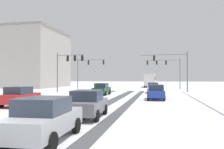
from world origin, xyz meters
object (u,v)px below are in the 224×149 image
object	(u,v)px
car_blue_third	(156,92)
office_building_far_left_block	(9,59)
car_red_fourth	(19,96)
car_grey_fifth	(88,104)
car_white_lead	(153,88)
car_dark_green_second	(102,89)
traffic_signal_far_right	(166,66)
bus_oncoming	(150,79)
traffic_signal_near_right	(173,64)
traffic_signal_far_left	(87,67)
car_silver_sixth	(45,119)
traffic_signal_near_left	(68,63)

from	to	relation	value
car_blue_third	office_building_far_left_block	distance (m)	47.40
car_red_fourth	car_grey_fifth	size ratio (longest dim) A/B	0.99
car_white_lead	car_dark_green_second	xyz separation A→B (m)	(-6.87, -5.65, 0.00)
traffic_signal_far_right	car_blue_third	world-z (taller)	traffic_signal_far_right
car_blue_third	bus_oncoming	size ratio (longest dim) A/B	0.38
car_dark_green_second	office_building_far_left_block	distance (m)	38.32
car_red_fourth	car_grey_fifth	world-z (taller)	same
traffic_signal_near_right	car_blue_third	xyz separation A→B (m)	(-2.69, -12.50, -3.69)
car_dark_green_second	office_building_far_left_block	size ratio (longest dim) A/B	0.15
bus_oncoming	car_grey_fifth	bearing A→B (deg)	-92.74
traffic_signal_far_left	bus_oncoming	world-z (taller)	traffic_signal_far_left
traffic_signal_near_right	car_silver_sixth	xyz separation A→B (m)	(-6.67, -29.87, -3.69)
car_grey_fifth	office_building_far_left_block	size ratio (longest dim) A/B	0.15
traffic_signal_near_right	car_red_fourth	distance (m)	25.02
traffic_signal_far_left	bus_oncoming	bearing A→B (deg)	48.91
bus_oncoming	office_building_far_left_block	bearing A→B (deg)	-169.29
car_grey_fifth	car_white_lead	bearing A→B (deg)	81.77
bus_oncoming	car_silver_sixth	bearing A→B (deg)	-92.58
car_grey_fifth	bus_oncoming	size ratio (longest dim) A/B	0.38
car_dark_green_second	car_grey_fifth	distance (m)	18.10
traffic_signal_far_left	car_red_fourth	distance (m)	28.96
traffic_signal_far_left	bus_oncoming	xyz separation A→B (m)	(12.54, 14.38, -2.64)
traffic_signal_far_left	car_red_fourth	bearing A→B (deg)	-83.92
office_building_far_left_block	traffic_signal_far_left	bearing A→B (deg)	-17.84
traffic_signal_far_right	office_building_far_left_block	xyz separation A→B (m)	(-39.61, 3.75, 2.39)
car_silver_sixth	bus_oncoming	xyz separation A→B (m)	(2.36, 52.26, 1.18)
traffic_signal_near_left	car_white_lead	bearing A→B (deg)	3.51
traffic_signal_near_left	office_building_far_left_block	world-z (taller)	office_building_far_left_block
traffic_signal_far_right	traffic_signal_near_left	xyz separation A→B (m)	(-16.25, -14.03, -0.08)
traffic_signal_far_right	traffic_signal_near_right	size ratio (longest dim) A/B	0.96
traffic_signal_near_right	traffic_signal_far_left	size ratio (longest dim) A/B	1.15
car_dark_green_second	car_white_lead	bearing A→B (deg)	39.44
office_building_far_left_block	car_white_lead	bearing A→B (deg)	-24.50
car_red_fourth	car_grey_fifth	bearing A→B (deg)	-30.35
traffic_signal_far_left	car_blue_third	size ratio (longest dim) A/B	1.56
car_silver_sixth	bus_oncoming	distance (m)	52.33
traffic_signal_near_left	car_red_fourth	xyz separation A→B (m)	(3.18, -18.33, -3.93)
car_dark_green_second	car_silver_sixth	distance (m)	23.11
traffic_signal_near_left	car_dark_green_second	bearing A→B (deg)	-34.71
traffic_signal_near_right	car_red_fourth	world-z (taller)	traffic_signal_near_right
car_dark_green_second	office_building_far_left_block	xyz separation A→B (m)	(-30.29, 22.59, 6.40)
traffic_signal_far_left	traffic_signal_near_right	bearing A→B (deg)	-25.43
traffic_signal_near_left	car_red_fourth	distance (m)	19.01
car_silver_sixth	office_building_far_left_block	bearing A→B (deg)	126.54
car_blue_third	car_grey_fifth	distance (m)	12.88
traffic_signal_far_left	car_silver_sixth	bearing A→B (deg)	-74.96
traffic_signal_far_right	bus_oncoming	bearing A→B (deg)	108.68
traffic_signal_far_right	car_blue_third	size ratio (longest dim) A/B	1.72
traffic_signal_near_right	bus_oncoming	xyz separation A→B (m)	(-4.31, 22.39, -2.52)
traffic_signal_near_right	car_grey_fifth	size ratio (longest dim) A/B	1.78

